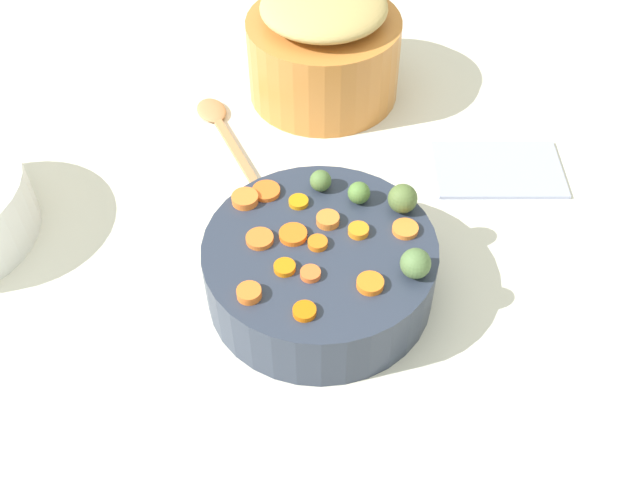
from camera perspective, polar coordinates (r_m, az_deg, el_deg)
name	(u,v)px	position (r m, az deg, el deg)	size (l,w,h in m)	color
tabletop	(320,314)	(0.96, -0.04, -5.74)	(2.40, 2.40, 0.02)	silver
serving_bowl_carrots	(320,268)	(0.94, 0.00, -2.22)	(0.29, 0.29, 0.09)	#2C3446
metal_pot	(324,58)	(1.24, 0.28, 13.91)	(0.25, 0.25, 0.14)	#C97B36
stuffing_mound	(324,7)	(1.20, 0.30, 17.58)	(0.20, 0.20, 0.05)	tan
carrot_slice_0	(405,229)	(0.92, 6.61, 0.85)	(0.03, 0.03, 0.01)	orange
carrot_slice_1	(370,283)	(0.86, 3.90, -3.37)	(0.03, 0.03, 0.01)	orange
carrot_slice_2	(245,199)	(0.96, -5.82, 3.19)	(0.03, 0.03, 0.01)	orange
carrot_slice_3	(299,202)	(0.95, -1.67, 2.97)	(0.03, 0.03, 0.01)	orange
carrot_slice_4	(249,293)	(0.85, -5.50, -4.10)	(0.03, 0.03, 0.01)	orange
carrot_slice_5	(305,311)	(0.83, -1.21, -5.53)	(0.03, 0.03, 0.01)	orange
carrot_slice_6	(328,220)	(0.92, 0.61, 1.58)	(0.03, 0.03, 0.01)	orange
carrot_slice_7	(293,234)	(0.91, -2.09, 0.43)	(0.04, 0.04, 0.01)	orange
carrot_slice_8	(260,239)	(0.91, -4.69, 0.09)	(0.03, 0.03, 0.01)	orange
carrot_slice_9	(318,243)	(0.90, -0.18, -0.23)	(0.02, 0.02, 0.01)	orange
carrot_slice_10	(311,274)	(0.87, -0.73, -2.62)	(0.02, 0.02, 0.01)	orange
carrot_slice_11	(285,267)	(0.88, -2.75, -2.13)	(0.03, 0.03, 0.01)	orange
carrot_slice_12	(266,191)	(0.97, -4.19, 3.79)	(0.04, 0.04, 0.01)	orange
carrot_slice_13	(358,231)	(0.91, 2.99, 0.74)	(0.03, 0.03, 0.01)	orange
brussels_sprout_0	(403,199)	(0.94, 6.40, 3.20)	(0.04, 0.04, 0.04)	#546B36
brussels_sprout_1	(359,193)	(0.95, 3.03, 3.66)	(0.03, 0.03, 0.03)	#527B38
brussels_sprout_2	(321,181)	(0.96, 0.05, 4.61)	(0.03, 0.03, 0.03)	#507139
brussels_sprout_3	(416,263)	(0.87, 7.39, -1.81)	(0.04, 0.04, 0.04)	#537340
wooden_spoon	(222,128)	(1.21, -7.59, 8.61)	(0.25, 0.17, 0.01)	#B48051
dish_towel	(498,169)	(1.16, 13.59, 5.34)	(0.19, 0.13, 0.01)	#9CA4C6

